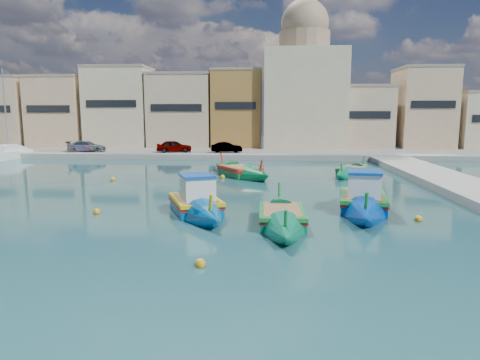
% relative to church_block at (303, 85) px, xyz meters
% --- Properties ---
extents(ground, '(160.00, 160.00, 0.00)m').
position_rel_church_block_xyz_m(ground, '(-10.00, -40.00, -8.41)').
color(ground, '#112E35').
rests_on(ground, ground).
extents(north_quay, '(80.00, 8.00, 0.60)m').
position_rel_church_block_xyz_m(north_quay, '(-10.00, -8.00, -8.11)').
color(north_quay, gray).
rests_on(north_quay, ground).
extents(north_townhouses, '(83.20, 7.87, 10.19)m').
position_rel_church_block_xyz_m(north_townhouses, '(-3.32, -0.64, -3.41)').
color(north_townhouses, tan).
rests_on(north_townhouses, ground).
extents(church_block, '(10.00, 10.00, 19.10)m').
position_rel_church_block_xyz_m(church_block, '(0.00, 0.00, 0.00)').
color(church_block, '#C3B591').
rests_on(church_block, ground).
extents(parked_cars, '(19.85, 2.52, 1.32)m').
position_rel_church_block_xyz_m(parked_cars, '(-17.65, -9.50, -7.19)').
color(parked_cars, '#4C1919').
rests_on(parked_cars, north_quay).
extents(luzzu_turquoise_cabin, '(3.96, 10.24, 3.22)m').
position_rel_church_block_xyz_m(luzzu_turquoise_cabin, '(0.41, -34.37, -8.02)').
color(luzzu_turquoise_cabin, '#003AA4').
rests_on(luzzu_turquoise_cabin, ground).
extents(luzzu_blue_cabin, '(5.11, 8.68, 3.02)m').
position_rel_church_block_xyz_m(luzzu_blue_cabin, '(-8.12, -35.63, -8.04)').
color(luzzu_blue_cabin, '#005AA3').
rests_on(luzzu_blue_cabin, ground).
extents(luzzu_cyan_mid, '(5.26, 7.49, 2.24)m').
position_rel_church_block_xyz_m(luzzu_cyan_mid, '(2.30, -22.02, -8.17)').
color(luzzu_cyan_mid, '#0A6E45').
rests_on(luzzu_cyan_mid, ground).
extents(luzzu_green, '(6.60, 8.41, 2.72)m').
position_rel_church_block_xyz_m(luzzu_green, '(-6.70, -23.16, -8.12)').
color(luzzu_green, '#0A6F3B').
rests_on(luzzu_green, ground).
extents(luzzu_blue_south, '(2.06, 8.46, 2.43)m').
position_rel_church_block_xyz_m(luzzu_blue_south, '(-3.89, -37.69, -8.15)').
color(luzzu_blue_south, '#0A6D49').
rests_on(luzzu_blue_south, ground).
extents(yacht_north, '(3.76, 8.00, 10.30)m').
position_rel_church_block_xyz_m(yacht_north, '(-32.11, -10.91, -8.00)').
color(yacht_north, white).
rests_on(yacht_north, ground).
extents(mooring_buoys, '(18.67, 20.10, 0.36)m').
position_rel_church_block_xyz_m(mooring_buoys, '(-9.22, -35.01, -8.33)').
color(mooring_buoys, orange).
rests_on(mooring_buoys, ground).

